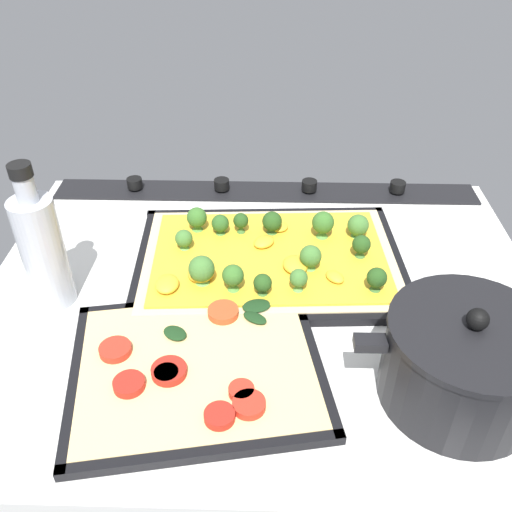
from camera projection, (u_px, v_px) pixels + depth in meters
ground_plane at (263, 301)px, 80.49cm from camera, size 80.84×64.76×3.00cm
stove_control_panel at (265, 190)px, 102.45cm from camera, size 77.61×7.00×2.60cm
baking_tray_front at (269, 262)px, 85.03cm from camera, size 41.90×30.25×1.30cm
broccoli_pizza at (269, 255)px, 83.87cm from camera, size 39.38×27.73×5.84cm
baking_tray_back at (197, 370)px, 67.54cm from camera, size 34.21×30.17×1.30cm
veggie_pizza_back at (196, 366)px, 67.07cm from camera, size 31.43×27.39×1.90cm
cooking_pot at (464, 362)px, 61.76cm from camera, size 25.14×18.29×13.19cm
oil_bottle at (42, 249)px, 73.41cm from camera, size 5.78×5.78×21.29cm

